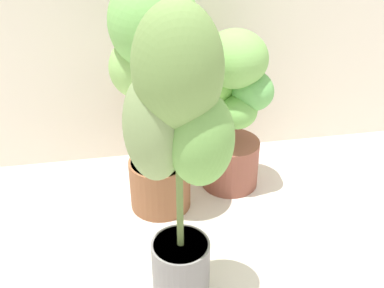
% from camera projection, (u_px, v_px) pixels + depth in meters
% --- Properties ---
extents(ground_plane, '(8.00, 8.00, 0.00)m').
position_uv_depth(ground_plane, '(251.00, 268.00, 1.70)').
color(ground_plane, silver).
rests_on(ground_plane, ground).
extents(potted_plant_back_left, '(0.46, 0.45, 0.97)m').
position_uv_depth(potted_plant_back_left, '(157.00, 76.00, 1.71)').
color(potted_plant_back_left, brown).
rests_on(potted_plant_back_left, ground).
extents(potted_plant_front_left, '(0.38, 0.30, 0.99)m').
position_uv_depth(potted_plant_front_left, '(178.00, 139.00, 1.30)').
color(potted_plant_front_left, gray).
rests_on(potted_plant_front_left, ground).
extents(potted_plant_back_center, '(0.39, 0.34, 0.72)m').
position_uv_depth(potted_plant_back_center, '(233.00, 105.00, 1.95)').
color(potted_plant_back_center, brown).
rests_on(potted_plant_back_center, ground).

